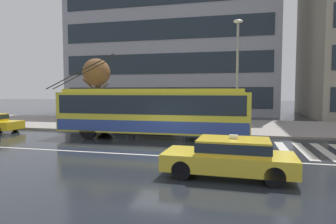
% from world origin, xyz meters
% --- Properties ---
extents(ground_plane, '(160.00, 160.00, 0.00)m').
position_xyz_m(ground_plane, '(0.00, 0.00, 0.00)').
color(ground_plane, '#22262C').
extents(sidewalk_slab, '(80.00, 10.00, 0.14)m').
position_xyz_m(sidewalk_slab, '(0.00, 10.00, 0.07)').
color(sidewalk_slab, gray).
rests_on(sidewalk_slab, ground_plane).
extents(crosswalk_stripe_edge_near, '(0.44, 4.40, 0.01)m').
position_xyz_m(crosswalk_stripe_edge_near, '(5.81, 1.50, 0.00)').
color(crosswalk_stripe_edge_near, beige).
rests_on(crosswalk_stripe_edge_near, ground_plane).
extents(crosswalk_stripe_inner_a, '(0.44, 4.40, 0.01)m').
position_xyz_m(crosswalk_stripe_inner_a, '(6.71, 1.50, 0.00)').
color(crosswalk_stripe_inner_a, beige).
rests_on(crosswalk_stripe_inner_a, ground_plane).
extents(crosswalk_stripe_center, '(0.44, 4.40, 0.01)m').
position_xyz_m(crosswalk_stripe_center, '(7.61, 1.50, 0.00)').
color(crosswalk_stripe_center, beige).
rests_on(crosswalk_stripe_center, ground_plane).
extents(lane_centre_line, '(72.00, 0.14, 0.01)m').
position_xyz_m(lane_centre_line, '(0.00, -1.20, 0.00)').
color(lane_centre_line, silver).
rests_on(lane_centre_line, ground_plane).
extents(trolleybus, '(12.64, 2.62, 5.08)m').
position_xyz_m(trolleybus, '(-1.38, 3.40, 1.63)').
color(trolleybus, yellow).
rests_on(trolleybus, ground_plane).
extents(taxi_oncoming_near, '(4.29, 1.92, 1.39)m').
position_xyz_m(taxi_oncoming_near, '(3.40, -3.69, 0.70)').
color(taxi_oncoming_near, yellow).
rests_on(taxi_oncoming_near, ground_plane).
extents(bus_shelter, '(4.12, 1.85, 2.52)m').
position_xyz_m(bus_shelter, '(-2.05, 6.71, 2.06)').
color(bus_shelter, gray).
rests_on(bus_shelter, sidewalk_slab).
extents(pedestrian_at_shelter, '(1.31, 1.31, 2.01)m').
position_xyz_m(pedestrian_at_shelter, '(-5.92, 7.69, 1.74)').
color(pedestrian_at_shelter, '#4A4C46').
rests_on(pedestrian_at_shelter, sidewalk_slab).
extents(pedestrian_approaching_curb, '(1.24, 1.24, 1.98)m').
position_xyz_m(pedestrian_approaching_curb, '(-3.84, 6.78, 1.69)').
color(pedestrian_approaching_curb, '#231C2C').
rests_on(pedestrian_approaching_curb, sidewalk_slab).
extents(pedestrian_walking_past, '(1.57, 1.57, 1.99)m').
position_xyz_m(pedestrian_walking_past, '(0.63, 6.46, 1.78)').
color(pedestrian_walking_past, black).
rests_on(pedestrian_walking_past, sidewalk_slab).
extents(pedestrian_waiting_by_pole, '(1.31, 1.31, 1.99)m').
position_xyz_m(pedestrian_waiting_by_pole, '(3.11, 6.64, 1.73)').
color(pedestrian_waiting_by_pole, '#2A192B').
rests_on(pedestrian_waiting_by_pole, sidewalk_slab).
extents(street_lamp, '(0.60, 0.32, 7.23)m').
position_xyz_m(street_lamp, '(3.52, 6.01, 4.37)').
color(street_lamp, gray).
rests_on(street_lamp, sidewalk_slab).
extents(street_tree_bare, '(2.37, 2.28, 5.11)m').
position_xyz_m(street_tree_bare, '(-6.68, 6.64, 4.15)').
color(street_tree_bare, brown).
rests_on(street_tree_bare, sidewalk_slab).
extents(office_tower_corner_left, '(26.01, 10.99, 19.85)m').
position_xyz_m(office_tower_corner_left, '(-4.90, 24.74, 9.93)').
color(office_tower_corner_left, '#90929E').
rests_on(office_tower_corner_left, ground_plane).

